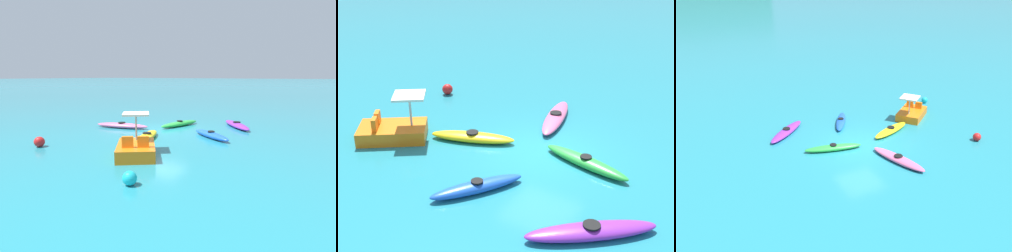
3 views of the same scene
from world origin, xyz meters
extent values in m
plane|color=teal|center=(0.00, 0.00, 0.00)|extent=(600.00, 600.00, 0.00)
ellipsoid|color=blue|center=(0.39, 3.28, 0.16)|extent=(2.00, 2.76, 0.32)
cylinder|color=black|center=(0.39, 3.28, 0.35)|extent=(0.50, 0.50, 0.05)
ellipsoid|color=purple|center=(-3.26, 3.42, 0.16)|extent=(3.07, 2.80, 0.32)
cylinder|color=black|center=(-3.26, 3.42, 0.35)|extent=(0.64, 0.64, 0.05)
ellipsoid|color=yellow|center=(2.51, 0.66, 0.16)|extent=(3.10, 1.75, 0.32)
cylinder|color=black|center=(2.51, 0.66, 0.35)|extent=(0.57, 0.57, 0.05)
ellipsoid|color=pink|center=(0.82, -2.57, 0.16)|extent=(1.57, 3.52, 0.32)
cylinder|color=black|center=(0.82, -2.57, 0.35)|extent=(0.55, 0.55, 0.05)
ellipsoid|color=green|center=(-1.67, 0.17, 0.16)|extent=(3.27, 1.33, 0.32)
cylinder|color=black|center=(-1.67, 0.17, 0.35)|extent=(0.45, 0.45, 0.05)
cube|color=orange|center=(5.08, 2.04, 0.25)|extent=(2.82, 2.65, 0.50)
cube|color=orange|center=(5.70, 2.14, 0.72)|extent=(0.39, 0.45, 0.44)
cube|color=orange|center=(5.34, 2.62, 0.72)|extent=(0.39, 0.45, 0.44)
cylinder|color=#B2B2B7|center=(4.53, 1.62, 1.05)|extent=(0.08, 0.08, 1.10)
cube|color=silver|center=(4.53, 1.62, 1.64)|extent=(1.54, 1.54, 0.08)
sphere|color=red|center=(6.37, -2.61, 0.24)|extent=(0.48, 0.48, 0.48)
sphere|color=#19B7C6|center=(7.59, 3.84, 0.22)|extent=(0.44, 0.44, 0.44)
camera|label=1|loc=(13.53, 9.00, 3.23)|focal=29.42mm
camera|label=2|loc=(-6.55, 12.47, 7.32)|focal=48.98mm
camera|label=3|loc=(-9.91, -17.07, 10.07)|focal=41.10mm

